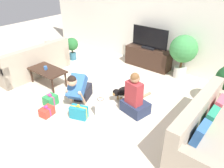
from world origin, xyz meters
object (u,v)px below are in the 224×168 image
(potted_plant_back_right, at_px, (183,51))
(mug, at_px, (46,68))
(person_sitting, at_px, (135,99))
(sofa_left, at_px, (32,63))
(tv_console, at_px, (148,58))
(potted_plant_corner_left, at_px, (72,46))
(person_kneeling, at_px, (79,88))
(gift_box_a, at_px, (51,100))
(sofa_right, at_px, (213,134))
(coffee_table, at_px, (47,71))
(gift_bag_a, at_px, (101,108))
(gift_box_b, at_px, (79,112))
(gift_box_c, at_px, (47,111))
(dog, at_px, (121,92))
(tv, at_px, (150,39))

(potted_plant_back_right, bearing_deg, mug, -134.25)
(person_sitting, bearing_deg, sofa_left, 15.50)
(tv_console, relative_size, potted_plant_corner_left, 1.92)
(person_kneeling, distance_m, mug, 1.22)
(gift_box_a, relative_size, mug, 2.28)
(sofa_right, height_order, person_kneeling, sofa_right)
(coffee_table, relative_size, person_kneeling, 1.17)
(tv_console, relative_size, person_sitting, 1.47)
(tv_console, height_order, potted_plant_corner_left, potted_plant_corner_left)
(sofa_left, bearing_deg, person_sitting, 94.12)
(sofa_right, distance_m, person_kneeling, 2.70)
(gift_bag_a, bearing_deg, tv_console, 100.93)
(person_sitting, relative_size, gift_bag_a, 2.27)
(gift_box_a, bearing_deg, sofa_right, 15.83)
(person_sitting, relative_size, gift_box_b, 2.41)
(potted_plant_corner_left, bearing_deg, tv_console, 25.69)
(sofa_left, height_order, potted_plant_back_right, potted_plant_back_right)
(potted_plant_back_right, relative_size, gift_bag_a, 2.85)
(sofa_right, bearing_deg, gift_box_c, 112.31)
(person_kneeling, bearing_deg, coffee_table, 152.74)
(sofa_left, distance_m, person_sitting, 3.23)
(sofa_right, distance_m, gift_box_a, 3.22)
(potted_plant_corner_left, height_order, dog, potted_plant_corner_left)
(dog, distance_m, gift_box_b, 1.07)
(tv, xyz_separation_m, potted_plant_corner_left, (-2.11, -1.02, -0.38))
(tv_console, bearing_deg, gift_box_a, -101.22)
(sofa_right, xyz_separation_m, dog, (-2.03, 0.23, -0.09))
(gift_box_a, bearing_deg, gift_box_c, -48.30)
(sofa_right, distance_m, tv, 3.33)
(potted_plant_back_right, height_order, gift_box_a, potted_plant_back_right)
(potted_plant_back_right, distance_m, potted_plant_corner_left, 3.29)
(sofa_right, relative_size, gift_bag_a, 4.95)
(mug, bearing_deg, gift_box_a, -32.77)
(potted_plant_back_right, bearing_deg, person_sitting, -91.48)
(potted_plant_back_right, bearing_deg, potted_plant_corner_left, -162.84)
(tv_console, distance_m, person_sitting, 2.33)
(tv_console, bearing_deg, mug, -118.84)
(dog, xyz_separation_m, gift_box_b, (-0.25, -1.04, -0.07))
(person_kneeling, height_order, gift_box_c, person_kneeling)
(potted_plant_corner_left, bearing_deg, gift_box_c, -52.36)
(tv_console, bearing_deg, person_sitting, -65.62)
(potted_plant_back_right, bearing_deg, tv, 177.18)
(potted_plant_corner_left, bearing_deg, person_sitting, -19.83)
(sofa_left, distance_m, mug, 0.90)
(coffee_table, bearing_deg, gift_box_a, -34.45)
(tv, height_order, gift_box_a, tv)
(tv, bearing_deg, dog, -76.47)
(tv_console, distance_m, gift_box_b, 2.97)
(mug, bearing_deg, person_kneeling, -2.41)
(person_sitting, distance_m, dog, 0.56)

